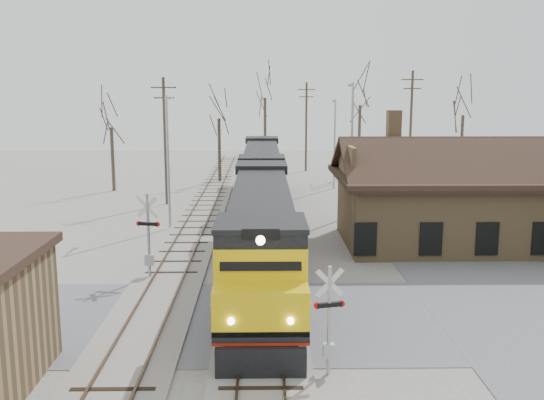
% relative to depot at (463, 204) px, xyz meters
% --- Properties ---
extents(ground, '(140.00, 140.00, 0.00)m').
position_rel_depot_xyz_m(ground, '(-11.99, -12.00, -2.41)').
color(ground, '#9F9A90').
rests_on(ground, ground).
extents(road, '(60.00, 9.00, 0.03)m').
position_rel_depot_xyz_m(road, '(-11.99, -12.00, -2.39)').
color(road, '#5C5C61').
rests_on(road, ground).
extents(track_main, '(3.40, 90.00, 0.24)m').
position_rel_depot_xyz_m(track_main, '(-11.99, 3.00, -2.34)').
color(track_main, '#9F9A90').
rests_on(track_main, ground).
extents(track_siding, '(3.40, 90.00, 0.24)m').
position_rel_depot_xyz_m(track_siding, '(-16.49, 3.00, -2.34)').
color(track_siding, '#9F9A90').
rests_on(track_siding, ground).
extents(depot, '(15.20, 9.31, 7.90)m').
position_rel_depot_xyz_m(depot, '(0.00, 0.00, 0.00)').
color(depot, olive).
rests_on(depot, ground).
extents(locomotive_lead, '(3.12, 20.90, 4.64)m').
position_rel_depot_xyz_m(locomotive_lead, '(-11.99, -7.47, 0.03)').
color(locomotive_lead, black).
rests_on(locomotive_lead, ground).
extents(locomotive_trailing, '(3.12, 20.90, 4.39)m').
position_rel_depot_xyz_m(locomotive_trailing, '(-11.99, 13.71, 0.03)').
color(locomotive_trailing, black).
rests_on(locomotive_trailing, ground).
extents(crossbuck_near, '(1.02, 0.33, 3.62)m').
position_rel_depot_xyz_m(crossbuck_near, '(-9.81, -16.84, -0.68)').
color(crossbuck_near, '#A5A8AD').
rests_on(crossbuck_near, ground).
extents(crossbuck_far, '(1.19, 0.35, 4.22)m').
position_rel_depot_xyz_m(crossbuck_far, '(-17.44, -6.60, -0.44)').
color(crossbuck_far, '#A5A8AD').
rests_on(crossbuck_far, ground).
extents(streetlight_a, '(0.25, 2.04, 8.75)m').
position_rel_depot_xyz_m(streetlight_a, '(-18.10, 4.45, 2.50)').
color(streetlight_a, '#A5A8AD').
rests_on(streetlight_a, ground).
extents(streetlight_b, '(0.25, 2.04, 9.61)m').
position_rel_depot_xyz_m(streetlight_b, '(-5.53, 8.24, 2.94)').
color(streetlight_b, '#A5A8AD').
rests_on(streetlight_b, ground).
extents(streetlight_c, '(0.25, 2.04, 8.26)m').
position_rel_depot_xyz_m(streetlight_c, '(-5.23, 21.11, 2.25)').
color(streetlight_c, '#A5A8AD').
rests_on(streetlight_c, ground).
extents(utility_pole_a, '(2.00, 0.24, 10.10)m').
position_rel_depot_xyz_m(utility_pole_a, '(-19.68, 13.20, 2.87)').
color(utility_pole_a, '#382D23').
rests_on(utility_pole_a, ground).
extents(utility_pole_b, '(2.00, 0.24, 9.98)m').
position_rel_depot_xyz_m(utility_pole_b, '(-6.99, 33.50, 2.81)').
color(utility_pole_b, '#382D23').
rests_on(utility_pole_b, ground).
extents(utility_pole_c, '(2.00, 0.24, 10.84)m').
position_rel_depot_xyz_m(utility_pole_c, '(1.63, 20.31, 3.24)').
color(utility_pole_c, '#382D23').
rests_on(utility_pole_c, ground).
extents(tree_a, '(3.86, 3.86, 9.47)m').
position_rel_depot_xyz_m(tree_a, '(-25.57, 19.93, 4.33)').
color(tree_a, '#382D23').
rests_on(tree_a, ground).
extents(tree_b, '(4.24, 4.24, 10.39)m').
position_rel_depot_xyz_m(tree_b, '(-16.22, 25.02, 4.99)').
color(tree_b, '#382D23').
rests_on(tree_b, ground).
extents(tree_c, '(5.51, 5.51, 13.51)m').
position_rel_depot_xyz_m(tree_c, '(-11.64, 33.63, 7.22)').
color(tree_c, '#382D23').
rests_on(tree_c, ground).
extents(tree_d, '(5.04, 5.04, 12.35)m').
position_rel_depot_xyz_m(tree_d, '(-1.61, 29.38, 6.40)').
color(tree_d, '#382D23').
rests_on(tree_d, ground).
extents(tree_e, '(4.44, 4.44, 10.89)m').
position_rel_depot_xyz_m(tree_e, '(7.90, 24.88, 5.35)').
color(tree_e, '#382D23').
rests_on(tree_e, ground).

